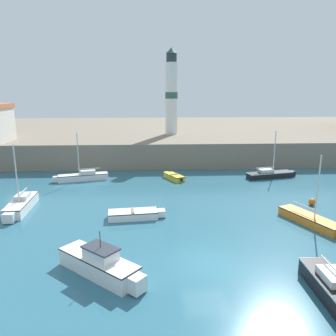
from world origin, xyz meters
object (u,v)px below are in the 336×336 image
Objects in this scene: sailboat_white_3 at (21,204)px; mooring_buoy at (312,202)px; sailboat_black_7 at (270,174)px; dinghy_white_8 at (135,214)px; lighthouse at (171,93)px; dinghy_yellow_2 at (174,177)px; sailboat_orange_6 at (311,220)px; sailboat_white_1 at (83,176)px; motorboat_white_4 at (100,264)px.

mooring_buoy is (24.12, 0.01, -0.21)m from sailboat_white_3.
sailboat_black_7 is 9.96× the size of mooring_buoy.
sailboat_black_7 is 18.27m from dinghy_white_8.
sailboat_white_3 is 25.41m from sailboat_black_7.
dinghy_yellow_2 is at bearing -92.43° from lighthouse.
sailboat_orange_6 is 0.96× the size of sailboat_black_7.
sailboat_white_3 is 9.51m from dinghy_white_8.
dinghy_yellow_2 is 15.79m from sailboat_orange_6.
sailboat_orange_6 is 9.52× the size of mooring_buoy.
sailboat_white_1 is 19.58m from lighthouse.
sailboat_white_1 is at bearing 103.98° from motorboat_white_4.
dinghy_yellow_2 is 5.72× the size of mooring_buoy.
sailboat_orange_6 is at bearing -54.79° from dinghy_yellow_2.
lighthouse reaches higher than sailboat_black_7.
dinghy_white_8 is at bearing -61.06° from sailboat_white_1.
sailboat_white_3 is at bearing -179.99° from mooring_buoy.
motorboat_white_4 reaches higher than dinghy_yellow_2.
sailboat_orange_6 is 29.68m from lighthouse.
dinghy_yellow_2 is at bearing -179.49° from sailboat_black_7.
sailboat_white_1 is 9.84m from dinghy_yellow_2.
motorboat_white_4 is 34.55m from lighthouse.
sailboat_white_3 reaches higher than dinghy_white_8.
sailboat_black_7 reaches higher than mooring_buoy.
sailboat_white_3 is at bearing 169.76° from sailboat_orange_6.
motorboat_white_4 is at bearing -76.02° from sailboat_white_1.
lighthouse reaches higher than sailboat_white_1.
sailboat_orange_6 is (9.10, -12.90, 0.07)m from dinghy_yellow_2.
sailboat_orange_6 reaches higher than mooring_buoy.
sailboat_orange_6 is (14.25, 5.93, -0.25)m from motorboat_white_4.
mooring_buoy is (16.27, 9.93, -0.32)m from motorboat_white_4.
dinghy_yellow_2 is 0.60× the size of sailboat_orange_6.
sailboat_orange_6 reaches higher than motorboat_white_4.
dinghy_yellow_2 is at bearing 71.37° from dinghy_white_8.
sailboat_orange_6 is 4.48m from mooring_buoy.
dinghy_yellow_2 is at bearing 141.35° from mooring_buoy.
sailboat_white_3 is 12.65m from motorboat_white_4.
sailboat_white_3 reaches higher than motorboat_white_4.
sailboat_white_1 is 0.47× the size of lighthouse.
dinghy_yellow_2 is (9.84, -0.03, -0.15)m from sailboat_white_1.
motorboat_white_4 is 0.41× the size of lighthouse.
sailboat_white_3 is at bearing 167.03° from dinghy_white_8.
sailboat_white_1 is 0.99× the size of sailboat_black_7.
mooring_buoy is (14.85, 2.14, -0.03)m from dinghy_white_8.
sailboat_white_3 is at bearing -109.43° from sailboat_white_1.
lighthouse is at bearing 107.43° from sailboat_orange_6.
dinghy_yellow_2 is 0.60× the size of sailboat_white_3.
mooring_buoy is (11.13, -8.90, -0.01)m from dinghy_yellow_2.
lighthouse reaches higher than sailboat_orange_6.
dinghy_white_8 is (1.42, 7.79, -0.29)m from motorboat_white_4.
sailboat_black_7 is at bearing 0.51° from dinghy_yellow_2.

